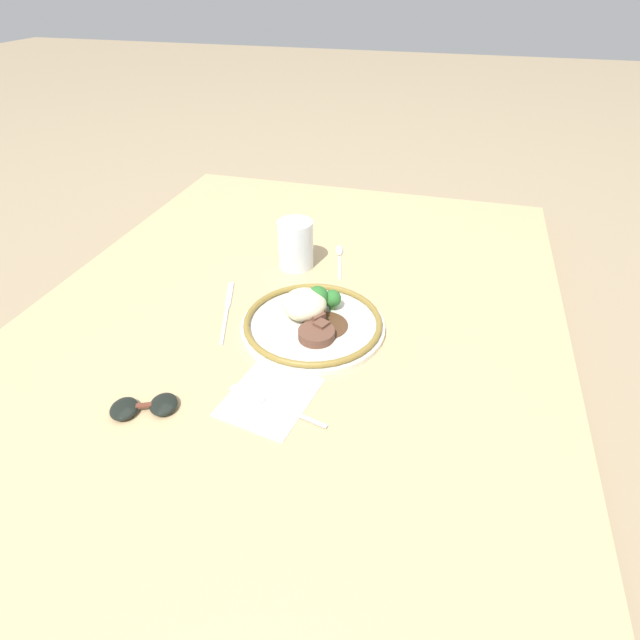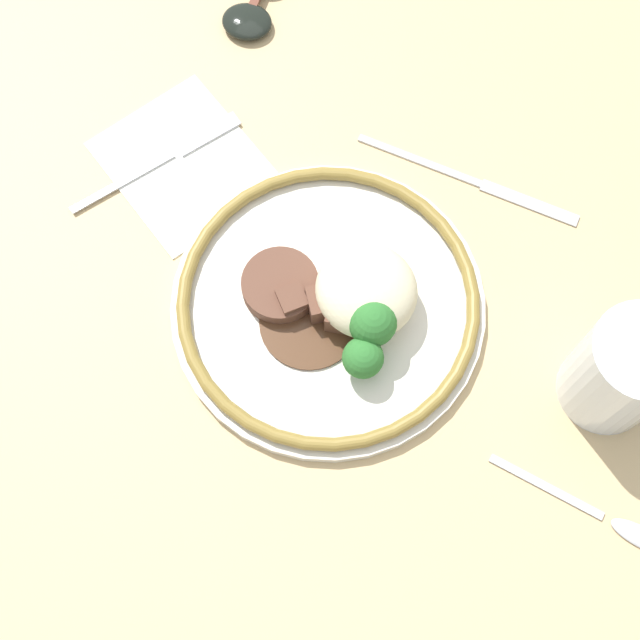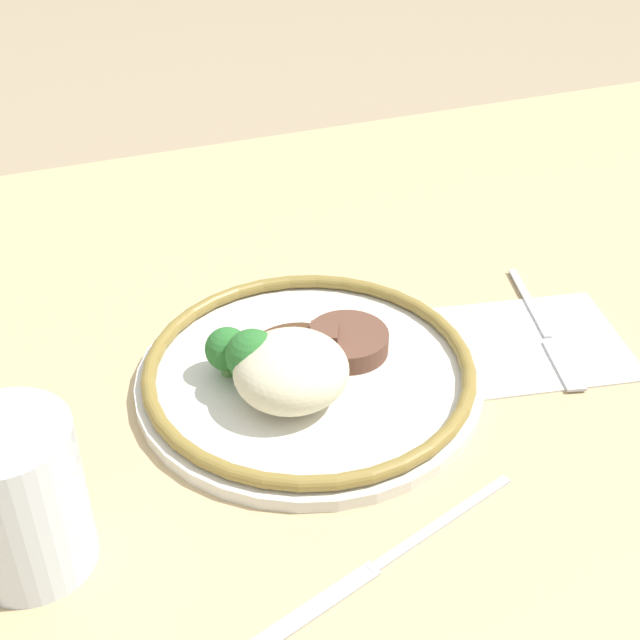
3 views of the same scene
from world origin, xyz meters
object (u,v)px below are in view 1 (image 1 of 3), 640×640
plate (312,319)px  sunglasses (144,406)px  fork (268,402)px  knife (227,309)px  spoon (339,254)px  juice_glass (296,246)px

plate → sunglasses: (-0.29, 0.20, -0.01)m
fork → knife: size_ratio=0.83×
fork → spoon: (0.52, 0.01, -0.00)m
juice_glass → spoon: 0.13m
plate → juice_glass: (0.22, 0.10, 0.03)m
knife → spoon: (0.29, -0.17, 0.00)m
plate → juice_glass: 0.25m
spoon → knife: bearing=136.0°
fork → sunglasses: sunglasses is taller
spoon → sunglasses: bearing=149.3°
juice_glass → knife: bearing=158.6°
juice_glass → sunglasses: 0.52m
juice_glass → sunglasses: juice_glass is taller
knife → sunglasses: 0.30m
knife → sunglasses: size_ratio=1.82×
fork → spoon: 0.52m
fork → sunglasses: size_ratio=1.52×
plate → juice_glass: size_ratio=2.53×
knife → spoon: bearing=-48.8°
plate → sunglasses: plate is taller
fork → sunglasses: (-0.07, 0.19, 0.00)m
knife → sunglasses: (-0.30, 0.01, 0.01)m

